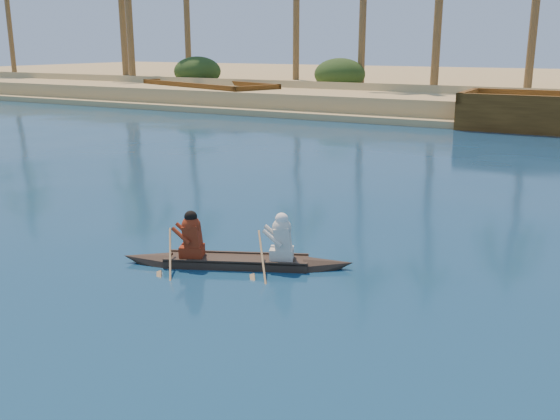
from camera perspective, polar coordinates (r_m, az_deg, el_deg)
The scene contains 2 objects.
canoe at distance 12.16m, azimuth -3.99°, elevation -4.04°, with size 4.41×2.35×1.25m.
barge_left at distance 45.26m, azimuth -6.59°, elevation 10.39°, with size 12.00×7.45×1.90m.
Camera 1 is at (-1.76, -9.90, 4.19)m, focal length 40.00 mm.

